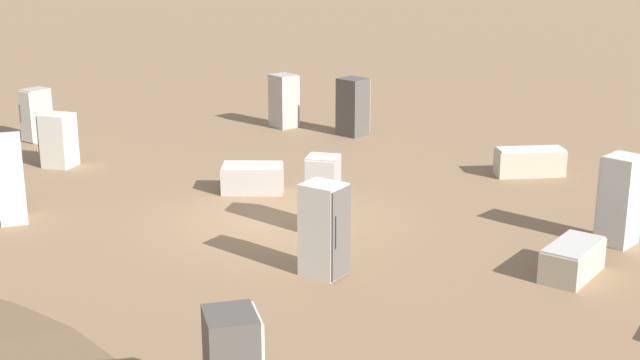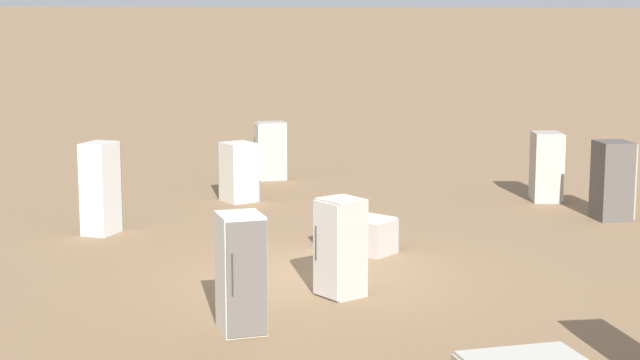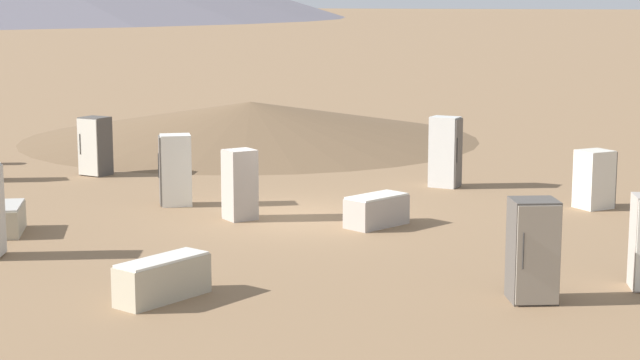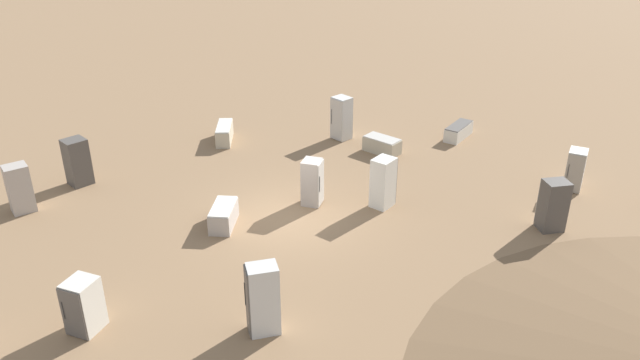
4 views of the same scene
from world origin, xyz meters
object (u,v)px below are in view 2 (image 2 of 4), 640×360
discarded_fridge_3 (547,167)px  discarded_fridge_10 (340,248)px  discarded_fridge_9 (613,181)px  discarded_fridge_11 (271,151)px  discarded_fridge_8 (241,273)px  discarded_fridge_13 (101,188)px  discarded_fridge_2 (357,233)px  discarded_fridge_6 (238,172)px

discarded_fridge_3 → discarded_fridge_10: bearing=-32.6°
discarded_fridge_9 → discarded_fridge_11: size_ratio=1.12×
discarded_fridge_8 → discarded_fridge_11: discarded_fridge_8 is taller
discarded_fridge_13 → discarded_fridge_11: bearing=84.3°
discarded_fridge_2 → discarded_fridge_3: (-6.06, 3.29, 0.48)m
discarded_fridge_3 → discarded_fridge_9: discarded_fridge_9 is taller
discarded_fridge_8 → discarded_fridge_13: bearing=-80.3°
discarded_fridge_3 → discarded_fridge_9: size_ratio=0.96×
discarded_fridge_9 → discarded_fridge_13: (4.03, -10.18, 0.08)m
discarded_fridge_8 → discarded_fridge_9: 10.94m
discarded_fridge_9 → discarded_fridge_8: bearing=-53.3°
discarded_fridge_2 → discarded_fridge_8: 5.37m
discarded_fridge_11 → discarded_fridge_10: bearing=173.0°
discarded_fridge_11 → discarded_fridge_6: bearing=153.2°
discarded_fridge_8 → discarded_fridge_13: discarded_fridge_13 is taller
discarded_fridge_8 → discarded_fridge_11: size_ratio=1.13×
discarded_fridge_3 → discarded_fridge_13: discarded_fridge_13 is taller
discarded_fridge_2 → discarded_fridge_8: bearing=-160.9°
discarded_fridge_6 → discarded_fridge_9: bearing=-48.2°
discarded_fridge_11 → discarded_fridge_13: (7.21, -1.45, 0.18)m
discarded_fridge_3 → discarded_fridge_11: bearing=-115.7°
discarded_fridge_2 → discarded_fridge_9: (-4.23, 4.77, 0.51)m
discarded_fridge_13 → discarded_fridge_2: bearing=3.5°
discarded_fridge_2 → discarded_fridge_9: bearing=-23.2°
discarded_fridge_2 → discarded_fridge_9: 6.39m
discarded_fridge_3 → discarded_fridge_8: bearing=-33.9°
discarded_fridge_11 → discarded_fridge_13: discarded_fridge_13 is taller
discarded_fridge_10 → discarded_fridge_11: (-10.56, -4.35, -0.04)m
discarded_fridge_11 → discarded_fridge_13: 7.35m
discarded_fridge_2 → discarded_fridge_8: discarded_fridge_8 is taller
discarded_fridge_8 → discarded_fridge_9: discarded_fridge_8 is taller
discarded_fridge_6 → discarded_fridge_9: discarded_fridge_9 is taller
discarded_fridge_6 → discarded_fridge_13: bearing=-159.3°
discarded_fridge_3 → discarded_fridge_6: discarded_fridge_3 is taller
discarded_fridge_11 → discarded_fridge_2: bearing=178.7°
discarded_fridge_8 → discarded_fridge_10: 2.37m
discarded_fridge_2 → discarded_fridge_3: size_ratio=0.97×
discarded_fridge_2 → discarded_fridge_10: bearing=-147.6°
discarded_fridge_9 → discarded_fridge_13: discarded_fridge_13 is taller
discarded_fridge_3 → discarded_fridge_8: size_ratio=0.95×
discarded_fridge_3 → discarded_fridge_2: bearing=-43.6°
discarded_fridge_9 → discarded_fridge_11: 9.29m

